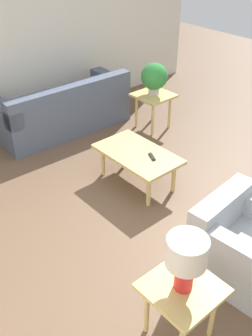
% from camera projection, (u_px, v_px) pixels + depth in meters
% --- Properties ---
extents(ground_plane, '(14.00, 14.00, 0.00)m').
position_uv_depth(ground_plane, '(154.00, 214.00, 4.46)').
color(ground_plane, brown).
extents(wall_right, '(0.12, 7.20, 2.70)m').
position_uv_depth(wall_right, '(9.00, 38.00, 5.65)').
color(wall_right, silver).
rests_on(wall_right, ground_plane).
extents(sofa, '(0.87, 2.06, 0.81)m').
position_uv_depth(sofa, '(64.00, 111.00, 6.00)').
color(sofa, '#4C566B').
rests_on(sofa, ground_plane).
extents(armchair, '(0.98, 0.90, 0.74)m').
position_uv_depth(armchair, '(247.00, 248.00, 3.60)').
color(armchair, '#A8ADB2').
rests_on(armchair, ground_plane).
extents(coffee_table, '(1.05, 0.62, 0.44)m').
position_uv_depth(coffee_table, '(137.00, 156.00, 4.76)').
color(coffee_table, tan).
rests_on(coffee_table, ground_plane).
extents(side_table_plant, '(0.54, 0.54, 0.55)m').
position_uv_depth(side_table_plant, '(153.00, 99.00, 5.98)').
color(side_table_plant, tan).
rests_on(side_table_plant, ground_plane).
extents(side_table_lamp, '(0.54, 0.54, 0.55)m').
position_uv_depth(side_table_lamp, '(182.00, 294.00, 2.96)').
color(side_table_lamp, tan).
rests_on(side_table_lamp, ground_plane).
extents(potted_plant, '(0.40, 0.40, 0.48)m').
position_uv_depth(potted_plant, '(154.00, 77.00, 5.79)').
color(potted_plant, '#B2ADA3').
rests_on(potted_plant, side_table_plant).
extents(table_lamp, '(0.30, 0.30, 0.48)m').
position_uv_depth(table_lamp, '(186.00, 257.00, 2.73)').
color(table_lamp, red).
rests_on(table_lamp, side_table_lamp).
extents(remote_control, '(0.16, 0.10, 0.02)m').
position_uv_depth(remote_control, '(152.00, 157.00, 4.64)').
color(remote_control, black).
rests_on(remote_control, coffee_table).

